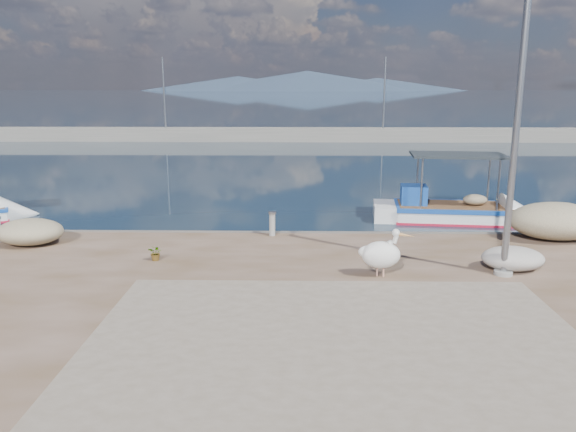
# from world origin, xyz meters

# --- Properties ---
(ground) EXTENTS (1400.00, 1400.00, 0.00)m
(ground) POSITION_xyz_m (0.00, 0.00, 0.00)
(ground) COLOR #162635
(ground) RESTS_ON ground
(quay_patch) EXTENTS (9.00, 7.00, 0.01)m
(quay_patch) POSITION_xyz_m (1.00, -3.00, 0.50)
(quay_patch) COLOR gray
(quay_patch) RESTS_ON quay
(breakwater) EXTENTS (120.00, 2.20, 7.50)m
(breakwater) POSITION_xyz_m (-0.00, 40.00, 0.60)
(breakwater) COLOR gray
(breakwater) RESTS_ON ground
(mountains) EXTENTS (370.00, 280.00, 22.00)m
(mountains) POSITION_xyz_m (4.39, 650.00, 9.51)
(mountains) COLOR #28384C
(mountains) RESTS_ON ground
(boat_right) EXTENTS (6.29, 2.61, 2.94)m
(boat_right) POSITION_xyz_m (6.11, 8.80, 0.23)
(boat_right) COLOR white
(boat_right) RESTS_ON ground
(pelican) EXTENTS (1.27, 0.80, 1.21)m
(pelican) POSITION_xyz_m (2.29, 0.86, 1.07)
(pelican) COLOR tan
(pelican) RESTS_ON quay
(lamp_post) EXTENTS (0.44, 0.96, 7.00)m
(lamp_post) POSITION_xyz_m (5.27, 1.08, 3.80)
(lamp_post) COLOR gray
(lamp_post) RESTS_ON quay
(bollard_near) EXTENTS (0.24, 0.24, 0.74)m
(bollard_near) POSITION_xyz_m (-0.50, 4.60, 0.90)
(bollard_near) COLOR gray
(bollard_near) RESTS_ON quay
(potted_plant) EXTENTS (0.46, 0.43, 0.41)m
(potted_plant) POSITION_xyz_m (-3.42, 2.03, 0.71)
(potted_plant) COLOR #33722D
(potted_plant) RESTS_ON quay
(net_pile_c) EXTENTS (2.78, 1.99, 1.09)m
(net_pile_c) POSITION_xyz_m (7.97, 4.40, 1.05)
(net_pile_c) COLOR #C3B691
(net_pile_c) RESTS_ON quay
(net_pile_b) EXTENTS (1.90, 1.48, 0.74)m
(net_pile_b) POSITION_xyz_m (-7.43, 3.50, 0.87)
(net_pile_b) COLOR #C3B691
(net_pile_b) RESTS_ON quay
(net_pile_d) EXTENTS (1.54, 1.15, 0.58)m
(net_pile_d) POSITION_xyz_m (5.63, 1.46, 0.79)
(net_pile_d) COLOR #B3ADA6
(net_pile_d) RESTS_ON quay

